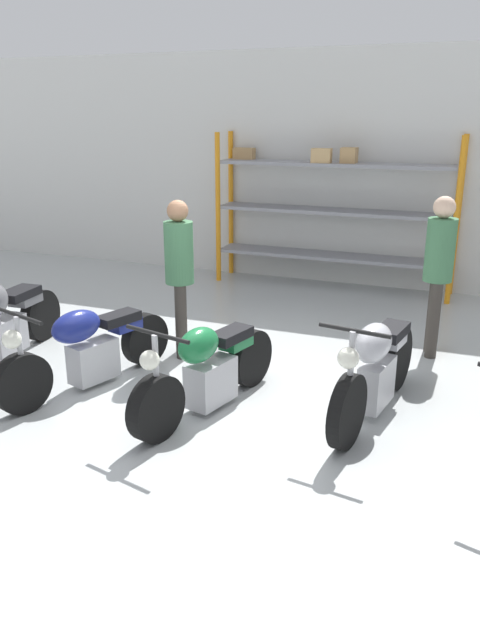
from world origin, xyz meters
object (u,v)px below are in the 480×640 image
motorcycle_green (207,370)px  person_browsing (179,266)px  person_near_rack (439,263)px  motorcycle_silver (375,368)px  motorcycle_grey (1,322)px  shelving_rack (331,206)px  motorcycle_blue (88,349)px

motorcycle_green → person_browsing: 1.58m
person_near_rack → motorcycle_green: bearing=42.1°
motorcycle_green → motorcycle_silver: 1.54m
motorcycle_silver → motorcycle_green: bearing=-63.3°
person_browsing → motorcycle_silver: bearing=134.2°
motorcycle_green → person_near_rack: person_near_rack is taller
motorcycle_grey → motorcycle_silver: motorcycle_grey is taller
shelving_rack → person_browsing: shelving_rack is taller
person_near_rack → person_browsing: bearing=13.1°
motorcycle_grey → motorcycle_green: motorcycle_grey is taller
motorcycle_green → person_browsing: bearing=-129.7°
motorcycle_silver → person_near_rack: size_ratio=1.10×
motorcycle_blue → person_near_rack: size_ratio=1.13×
motorcycle_blue → shelving_rack: bearing=-178.2°
shelving_rack → person_near_rack: 3.07m
shelving_rack → motorcycle_green: bearing=-89.9°
motorcycle_blue → motorcycle_silver: 2.84m
shelving_rack → person_near_rack: size_ratio=2.05×
shelving_rack → motorcycle_grey: size_ratio=1.80×
shelving_rack → person_near_rack: bearing=-53.5°
motorcycle_green → person_near_rack: size_ratio=1.08×
motorcycle_silver → person_near_rack: bearing=178.1°
person_near_rack → motorcycle_blue: bearing=25.9°
motorcycle_blue → motorcycle_green: 1.34m
shelving_rack → motorcycle_silver: shelving_rack is taller
motorcycle_grey → motorcycle_silver: bearing=88.8°
motorcycle_grey → person_browsing: 2.08m
motorcycle_blue → person_near_rack: 3.89m
shelving_rack → motorcycle_grey: bearing=-120.9°
motorcycle_silver → shelving_rack: bearing=-151.5°
person_browsing → motorcycle_green: bearing=97.3°
motorcycle_grey → person_near_rack: 4.90m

